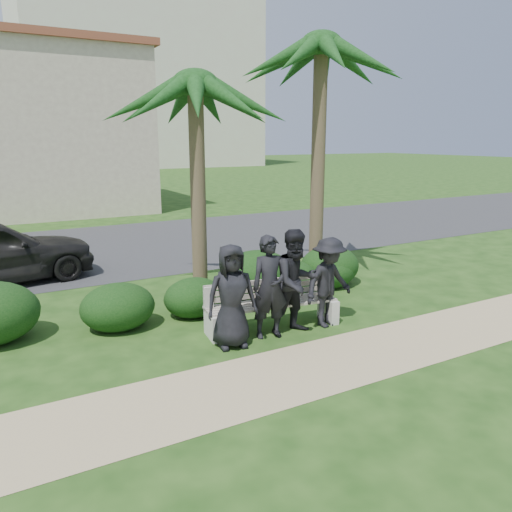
% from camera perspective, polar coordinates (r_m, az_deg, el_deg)
% --- Properties ---
extents(ground, '(160.00, 160.00, 0.00)m').
position_cam_1_polar(ground, '(8.96, 0.08, -8.13)').
color(ground, '#1B3D11').
rests_on(ground, ground).
extents(footpath, '(30.00, 1.60, 0.01)m').
position_cam_1_polar(footpath, '(7.57, 6.92, -12.42)').
color(footpath, tan).
rests_on(footpath, ground).
extents(asphalt_street, '(160.00, 8.00, 0.01)m').
position_cam_1_polar(asphalt_street, '(16.14, -13.96, 1.21)').
color(asphalt_street, '#2D2D30').
rests_on(asphalt_street, ground).
extents(stucco_bldg_right, '(8.40, 8.40, 7.30)m').
position_cam_1_polar(stucco_bldg_right, '(25.46, -22.91, 13.18)').
color(stucco_bldg_right, '#BAA78B').
rests_on(stucco_bldg_right, ground).
extents(hotel_tower, '(26.00, 18.00, 37.30)m').
position_cam_1_polar(hotel_tower, '(65.63, -13.89, 21.83)').
color(hotel_tower, beige).
rests_on(hotel_tower, ground).
extents(park_bench, '(2.43, 0.85, 0.83)m').
position_cam_1_polar(park_bench, '(8.80, 1.83, -5.95)').
color(park_bench, gray).
rests_on(park_bench, ground).
extents(man_a, '(0.90, 0.67, 1.68)m').
position_cam_1_polar(man_a, '(7.92, -2.81, -4.62)').
color(man_a, black).
rests_on(man_a, ground).
extents(man_b, '(0.71, 0.54, 1.74)m').
position_cam_1_polar(man_b, '(8.28, 1.60, -3.56)').
color(man_b, black).
rests_on(man_b, ground).
extents(man_c, '(0.91, 0.73, 1.81)m').
position_cam_1_polar(man_c, '(8.47, 4.62, -2.98)').
color(man_c, black).
rests_on(man_c, ground).
extents(man_d, '(1.12, 0.75, 1.61)m').
position_cam_1_polar(man_d, '(8.87, 8.30, -3.00)').
color(man_d, black).
rests_on(man_d, ground).
extents(hedge_b, '(1.30, 1.07, 0.85)m').
position_cam_1_polar(hedge_b, '(9.08, -15.53, -5.49)').
color(hedge_b, black).
rests_on(hedge_b, ground).
extents(hedge_c, '(1.16, 0.95, 0.75)m').
position_cam_1_polar(hedge_c, '(9.48, -7.10, -4.60)').
color(hedge_c, black).
rests_on(hedge_c, ground).
extents(hedge_d, '(1.59, 1.31, 1.04)m').
position_cam_1_polar(hedge_d, '(10.45, 0.09, -1.98)').
color(hedge_d, black).
rests_on(hedge_d, ground).
extents(hedge_e, '(1.15, 0.95, 0.75)m').
position_cam_1_polar(hedge_e, '(10.73, 4.02, -2.40)').
color(hedge_e, black).
rests_on(hedge_e, ground).
extents(hedge_f, '(1.42, 1.17, 0.92)m').
position_cam_1_polar(hedge_f, '(11.48, 8.41, -1.02)').
color(hedge_f, black).
rests_on(hedge_f, ground).
extents(hedge_extra, '(1.15, 0.95, 0.75)m').
position_cam_1_polar(hedge_extra, '(11.32, 8.52, -1.67)').
color(hedge_extra, black).
rests_on(hedge_extra, ground).
extents(palm_left, '(3.00, 3.00, 5.25)m').
position_cam_1_polar(palm_left, '(10.49, -6.97, 18.77)').
color(palm_left, brown).
rests_on(palm_left, ground).
extents(palm_right, '(3.00, 3.00, 6.18)m').
position_cam_1_polar(palm_right, '(11.84, 7.47, 22.56)').
color(palm_right, brown).
rests_on(palm_right, ground).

